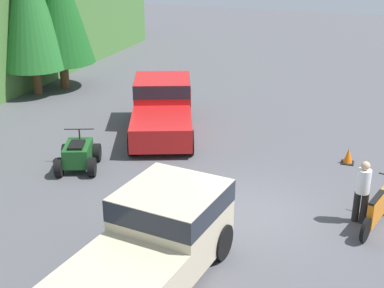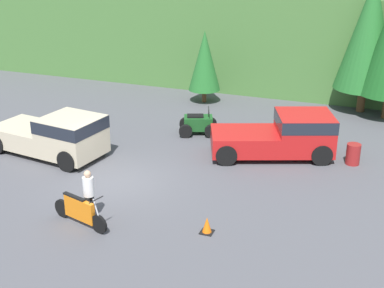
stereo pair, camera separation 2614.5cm
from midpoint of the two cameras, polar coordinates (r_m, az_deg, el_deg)
The scene contains 11 objects.
ground_plane at distance 12.75m, azimuth 25.24°, elevation -20.89°, with size 80.00×80.00×0.00m, color #4C4C51.
hillside_backdrop at distance 26.20m, azimuth 24.53°, elevation 8.00°, with size 44.00×6.00×5.76m.
tree_left at distance 21.50m, azimuth 23.90°, elevation 4.03°, with size 1.77×1.77×4.03m.
tree_mid_left at distance 24.47m, azimuth 44.50°, elevation 6.08°, with size 3.15×3.15×7.15m.
pickup_truck_red at distance 17.72m, azimuth 42.83°, elevation -8.64°, with size 5.54×3.89×1.87m.
pickup_truck_second at distance 13.27m, azimuth 9.85°, elevation -11.64°, with size 5.36×2.95×1.87m.
dirt_bike at distance 10.19m, azimuth 29.73°, elevation -31.24°, with size 2.34×0.89×1.20m.
quad_atv at distance 17.73m, azimuth 28.08°, elevation -6.94°, with size 2.16×1.84×1.22m.
rider_person at distance 10.15m, azimuth 30.68°, elevation -27.66°, with size 0.42×0.42×1.79m.
traffic_cone at distance 12.49m, azimuth 49.66°, elevation -27.15°, with size 0.42×0.42×0.55m.
steel_barrel at distance 19.39m, azimuth 50.23°, elevation -10.42°, with size 0.58×0.58×0.88m.
Camera 2 is at (9.36, -16.39, 8.98)m, focal length 50.00 mm.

